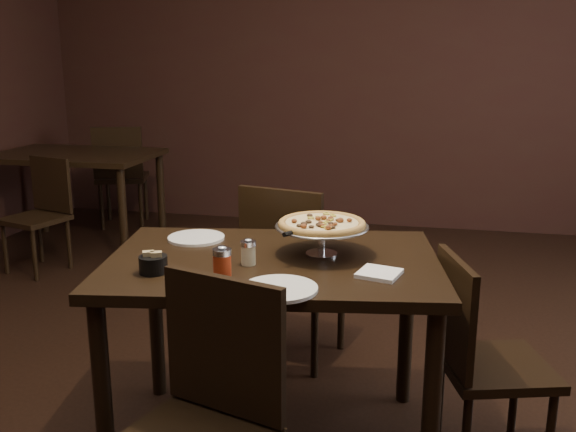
# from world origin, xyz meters

# --- Properties ---
(room) EXTENTS (6.04, 7.04, 2.84)m
(room) POSITION_xyz_m (0.06, 0.03, 1.40)
(room) COLOR black
(room) RESTS_ON ground
(dining_table) EXTENTS (1.39, 1.04, 0.80)m
(dining_table) POSITION_xyz_m (0.02, -0.11, 0.69)
(dining_table) COLOR black
(dining_table) RESTS_ON ground
(background_table) EXTENTS (1.27, 0.84, 0.79)m
(background_table) POSITION_xyz_m (-2.20, 2.26, 0.69)
(background_table) COLOR black
(background_table) RESTS_ON ground
(pizza_stand) EXTENTS (0.37, 0.37, 0.15)m
(pizza_stand) POSITION_xyz_m (0.20, -0.02, 0.92)
(pizza_stand) COLOR silver
(pizza_stand) RESTS_ON dining_table
(parmesan_shaker) EXTENTS (0.06, 0.06, 0.10)m
(parmesan_shaker) POSITION_xyz_m (-0.05, -0.20, 0.85)
(parmesan_shaker) COLOR beige
(parmesan_shaker) RESTS_ON dining_table
(pepper_flake_shaker) EXTENTS (0.07, 0.07, 0.12)m
(pepper_flake_shaker) POSITION_xyz_m (-0.10, -0.36, 0.85)
(pepper_flake_shaker) COLOR maroon
(pepper_flake_shaker) RESTS_ON dining_table
(packet_caddy) EXTENTS (0.10, 0.10, 0.08)m
(packet_caddy) POSITION_xyz_m (-0.36, -0.37, 0.83)
(packet_caddy) COLOR black
(packet_caddy) RESTS_ON dining_table
(napkin_stack) EXTENTS (0.17, 0.17, 0.02)m
(napkin_stack) POSITION_xyz_m (0.44, -0.22, 0.81)
(napkin_stack) COLOR white
(napkin_stack) RESTS_ON dining_table
(plate_left) EXTENTS (0.24, 0.24, 0.01)m
(plate_left) POSITION_xyz_m (-0.36, 0.08, 0.80)
(plate_left) COLOR white
(plate_left) RESTS_ON dining_table
(plate_near) EXTENTS (0.26, 0.26, 0.01)m
(plate_near) POSITION_xyz_m (0.13, -0.44, 0.80)
(plate_near) COLOR white
(plate_near) RESTS_ON dining_table
(serving_spatula) EXTENTS (0.14, 0.14, 0.02)m
(serving_spatula) POSITION_xyz_m (0.11, -0.15, 0.92)
(serving_spatula) COLOR silver
(serving_spatula) RESTS_ON pizza_stand
(chair_far) EXTENTS (0.53, 0.53, 0.94)m
(chair_far) POSITION_xyz_m (-0.06, 0.61, 0.52)
(chair_far) COLOR black
(chair_far) RESTS_ON ground
(chair_near) EXTENTS (0.53, 0.53, 0.92)m
(chair_near) POSITION_xyz_m (-0.03, -0.78, 0.50)
(chair_near) COLOR black
(chair_near) RESTS_ON ground
(chair_side) EXTENTS (0.49, 0.49, 0.84)m
(chair_side) POSITION_xyz_m (0.82, -0.07, 0.46)
(chair_side) COLOR black
(chair_side) RESTS_ON ground
(bg_chair_far) EXTENTS (0.55, 0.55, 0.94)m
(bg_chair_far) POSITION_xyz_m (-2.15, 2.94, 0.51)
(bg_chair_far) COLOR black
(bg_chair_far) RESTS_ON ground
(bg_chair_near) EXTENTS (0.48, 0.48, 0.83)m
(bg_chair_near) POSITION_xyz_m (-2.17, 1.68, 0.45)
(bg_chair_near) COLOR black
(bg_chair_near) RESTS_ON ground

